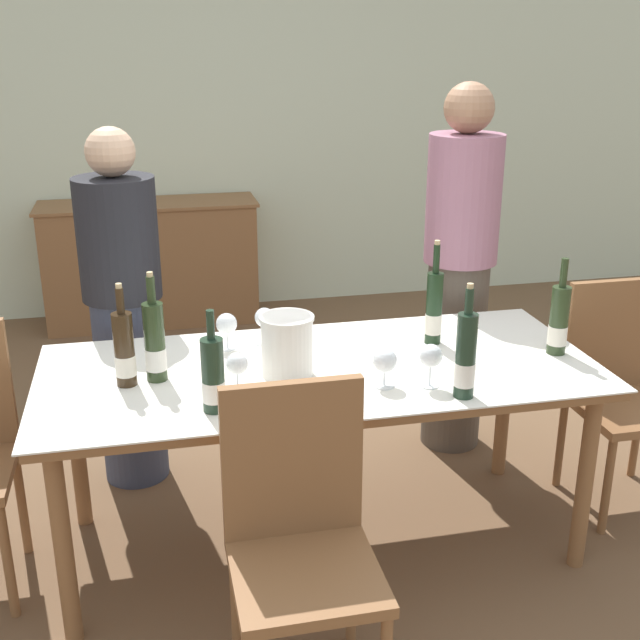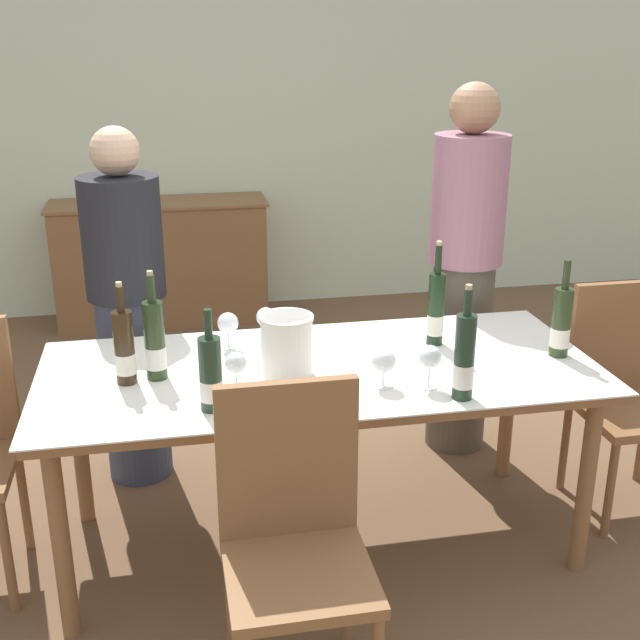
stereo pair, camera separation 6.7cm
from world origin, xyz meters
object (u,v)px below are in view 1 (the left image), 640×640
sideboard_cabinet (152,263)px  dining_table (320,384)px  wine_bottle_0 (434,309)px  chair_right_end (621,380)px  wine_glass_3 (264,319)px  wine_bottle_1 (155,343)px  person_guest_left (459,273)px  wine_bottle_2 (466,358)px  wine_glass_0 (227,325)px  chair_near_front (300,527)px  wine_glass_2 (237,365)px  wine_bottle_4 (124,351)px  wine_glass_4 (385,361)px  person_host (124,314)px  wine_glass_1 (431,357)px  wine_bottle_5 (213,377)px  wine_bottle_3 (559,321)px  ice_bucket (287,344)px

sideboard_cabinet → dining_table: 2.83m
wine_bottle_0 → chair_right_end: wine_bottle_0 is taller
sideboard_cabinet → wine_glass_3: bearing=-80.9°
wine_bottle_1 → person_guest_left: person_guest_left is taller
wine_bottle_1 → wine_bottle_2: wine_bottle_2 is taller
wine_bottle_1 → wine_glass_0: wine_bottle_1 is taller
sideboard_cabinet → chair_near_front: bearing=-84.2°
wine_glass_2 → chair_right_end: size_ratio=0.14×
wine_bottle_4 → dining_table: bearing=0.6°
wine_glass_4 → person_guest_left: size_ratio=0.08×
person_host → person_guest_left: 1.50m
wine_glass_1 → chair_right_end: chair_right_end is taller
wine_glass_2 → person_guest_left: bearing=35.9°
person_guest_left → dining_table: bearing=-139.7°
wine_bottle_4 → chair_near_front: (0.47, -0.66, -0.34)m
wine_bottle_5 → wine_glass_4: size_ratio=2.46×
dining_table → wine_bottle_1: bearing=178.7°
sideboard_cabinet → wine_bottle_5: bearing=-87.1°
sideboard_cabinet → wine_bottle_4: (-0.12, -2.77, 0.46)m
wine_bottle_3 → wine_glass_3: wine_bottle_3 is taller
person_guest_left → wine_glass_4: bearing=-125.0°
wine_bottle_5 → wine_glass_0: 0.53m
dining_table → wine_bottle_3: size_ratio=5.43×
wine_bottle_5 → person_guest_left: 1.54m
wine_bottle_3 → person_host: bearing=154.8°
dining_table → wine_glass_2: bearing=-157.8°
wine_bottle_5 → wine_glass_0: wine_bottle_5 is taller
ice_bucket → chair_right_end: ice_bucket is taller
sideboard_cabinet → ice_bucket: (0.43, -2.81, 0.45)m
ice_bucket → wine_glass_2: ice_bucket is taller
chair_near_front → wine_bottle_0: bearing=49.3°
chair_right_end → wine_glass_0: bearing=174.4°
sideboard_cabinet → person_host: bearing=-93.8°
wine_bottle_0 → wine_glass_2: (-0.80, -0.27, -0.05)m
wine_glass_2 → wine_glass_3: bearing=68.7°
dining_table → chair_near_front: (-0.21, -0.66, -0.14)m
wine_bottle_5 → wine_glass_1: wine_bottle_5 is taller
wine_glass_2 → wine_glass_4: bearing=-9.6°
dining_table → person_guest_left: person_guest_left is taller
wine_glass_2 → wine_bottle_4: bearing=161.8°
ice_bucket → chair_near_front: (-0.08, -0.62, -0.33)m
wine_bottle_0 → wine_bottle_5: 0.98m
wine_bottle_0 → person_host: (-1.18, 0.55, -0.12)m
ice_bucket → chair_near_front: bearing=-97.4°
wine_bottle_0 → chair_right_end: (0.82, -0.05, -0.36)m
wine_bottle_1 → wine_glass_3: size_ratio=2.67×
chair_near_front → wine_bottle_3: bearing=28.4°
dining_table → person_host: (-0.70, 0.69, 0.09)m
wine_bottle_4 → wine_glass_0: size_ratio=2.54×
wine_bottle_4 → wine_bottle_5: bearing=-44.1°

